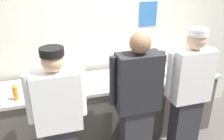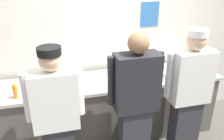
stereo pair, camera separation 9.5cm
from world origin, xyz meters
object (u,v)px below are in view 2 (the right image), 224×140
object	(u,v)px
chef_near_left	(57,118)
chef_center	(136,103)
plate_stack_front	(67,77)
squeeze_bottle_primary	(15,91)
plate_stack_rear	(173,75)
ramekin_orange_sauce	(119,83)
ramekin_green_sauce	(164,67)
ramekin_red_sauce	(92,81)
deli_cup	(34,79)
chef_far_right	(189,94)
sheet_tray	(137,76)
ramekin_yellow_sauce	(81,83)
mixing_bowl_steel	(48,83)

from	to	relation	value
chef_near_left	chef_center	xyz separation A→B (m)	(0.85, 0.03, 0.03)
plate_stack_front	squeeze_bottle_primary	distance (m)	0.68
plate_stack_rear	ramekin_orange_sauce	world-z (taller)	same
ramekin_green_sauce	squeeze_bottle_primary	bearing A→B (deg)	-170.08
ramekin_red_sauce	deli_cup	size ratio (longest dim) A/B	1.09
chef_far_right	ramekin_orange_sauce	xyz separation A→B (m)	(-0.72, 0.42, 0.03)
chef_near_left	ramekin_green_sauce	xyz separation A→B (m)	(1.57, 0.81, 0.06)
sheet_tray	ramekin_yellow_sauce	bearing A→B (deg)	-176.86
ramekin_yellow_sauce	chef_far_right	bearing A→B (deg)	-24.46
plate_stack_front	deli_cup	xyz separation A→B (m)	(-0.41, 0.02, 0.02)
plate_stack_front	ramekin_red_sauce	size ratio (longest dim) A/B	1.85
sheet_tray	ramekin_red_sauce	size ratio (longest dim) A/B	4.02
chef_center	ramekin_red_sauce	distance (m)	0.71
chef_center	chef_far_right	world-z (taller)	chef_center
chef_near_left	ramekin_yellow_sauce	xyz separation A→B (m)	(0.33, 0.60, 0.06)
mixing_bowl_steel	sheet_tray	world-z (taller)	mixing_bowl_steel
chef_center	chef_far_right	bearing A→B (deg)	2.98
ramekin_red_sauce	ramekin_green_sauce	bearing A→B (deg)	9.00
ramekin_orange_sauce	ramekin_red_sauce	world-z (taller)	ramekin_orange_sauce
chef_center	squeeze_bottle_primary	size ratio (longest dim) A/B	8.56
chef_far_right	sheet_tray	distance (m)	0.73
sheet_tray	chef_near_left	bearing A→B (deg)	-149.34
plate_stack_front	deli_cup	bearing A→B (deg)	177.71
chef_center	plate_stack_front	size ratio (longest dim) A/B	8.52
plate_stack_rear	chef_near_left	bearing A→B (deg)	-161.40
plate_stack_front	mixing_bowl_steel	bearing A→B (deg)	-141.00
chef_center	ramekin_yellow_sauce	bearing A→B (deg)	131.99
chef_near_left	deli_cup	size ratio (longest dim) A/B	16.52
squeeze_bottle_primary	ramekin_orange_sauce	distance (m)	1.22
chef_center	ramekin_red_sauce	world-z (taller)	chef_center
squeeze_bottle_primary	deli_cup	bearing A→B (deg)	62.24
plate_stack_rear	sheet_tray	world-z (taller)	plate_stack_rear
mixing_bowl_steel	ramekin_green_sauce	size ratio (longest dim) A/B	3.06
ramekin_orange_sauce	chef_center	bearing A→B (deg)	-83.46
squeeze_bottle_primary	ramekin_green_sauce	xyz separation A→B (m)	(1.99, 0.35, -0.07)
squeeze_bottle_primary	ramekin_red_sauce	size ratio (longest dim) A/B	1.84
chef_near_left	plate_stack_front	bearing A→B (deg)	77.84
mixing_bowl_steel	squeeze_bottle_primary	distance (m)	0.38
chef_far_right	plate_stack_rear	world-z (taller)	chef_far_right
chef_near_left	ramekin_red_sauce	bearing A→B (deg)	53.20
ramekin_orange_sauce	ramekin_green_sauce	bearing A→B (deg)	23.09
chef_center	deli_cup	distance (m)	1.34
ramekin_yellow_sauce	ramekin_orange_sauce	distance (m)	0.48
ramekin_yellow_sauce	ramekin_green_sauce	size ratio (longest dim) A/B	0.76
chef_center	squeeze_bottle_primary	bearing A→B (deg)	161.13
chef_center	plate_stack_front	bearing A→B (deg)	131.39
ramekin_yellow_sauce	ramekin_green_sauce	xyz separation A→B (m)	(1.24, 0.21, -0.00)
chef_far_right	ramekin_green_sauce	world-z (taller)	chef_far_right
chef_center	ramekin_red_sauce	bearing A→B (deg)	121.62
chef_far_right	deli_cup	size ratio (longest dim) A/B	17.04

